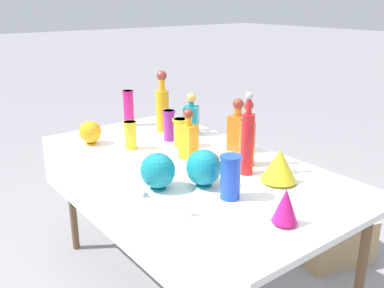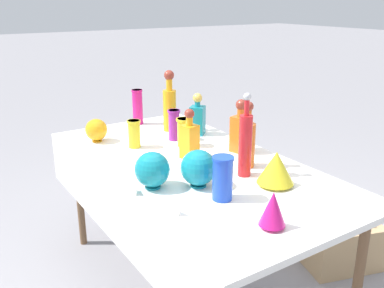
{
  "view_description": "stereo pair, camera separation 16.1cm",
  "coord_description": "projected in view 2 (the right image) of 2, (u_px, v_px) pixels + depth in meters",
  "views": [
    {
      "loc": [
        1.61,
        -1.24,
        1.55
      ],
      "look_at": [
        0.0,
        0.0,
        0.86
      ],
      "focal_mm": 40.0,
      "sensor_mm": 36.0,
      "label": 1
    },
    {
      "loc": [
        1.71,
        -1.11,
        1.55
      ],
      "look_at": [
        0.0,
        0.0,
        0.86
      ],
      "focal_mm": 40.0,
      "sensor_mm": 36.0,
      "label": 2
    }
  ],
  "objects": [
    {
      "name": "slender_vase_4",
      "position": [
        138.0,
        106.0,
        2.82
      ],
      "size": [
        0.07,
        0.07,
        0.23
      ],
      "color": "#C61972",
      "rests_on": "display_table"
    },
    {
      "name": "fluted_vase_1",
      "position": [
        276.0,
        168.0,
        1.89
      ],
      "size": [
        0.17,
        0.17,
        0.16
      ],
      "color": "yellow",
      "rests_on": "display_table"
    },
    {
      "name": "tall_bottle_2",
      "position": [
        170.0,
        105.0,
        2.67
      ],
      "size": [
        0.08,
        0.08,
        0.38
      ],
      "color": "orange",
      "rests_on": "display_table"
    },
    {
      "name": "slender_vase_3",
      "position": [
        223.0,
        177.0,
        1.75
      ],
      "size": [
        0.09,
        0.09,
        0.19
      ],
      "color": "blue",
      "rests_on": "display_table"
    },
    {
      "name": "slender_vase_1",
      "position": [
        134.0,
        133.0,
        2.38
      ],
      "size": [
        0.08,
        0.08,
        0.16
      ],
      "color": "yellow",
      "rests_on": "display_table"
    },
    {
      "name": "slender_vase_0",
      "position": [
        174.0,
        124.0,
        2.5
      ],
      "size": [
        0.08,
        0.08,
        0.18
      ],
      "color": "purple",
      "rests_on": "display_table"
    },
    {
      "name": "fluted_vase_0",
      "position": [
        273.0,
        209.0,
        1.54
      ],
      "size": [
        0.1,
        0.1,
        0.14
      ],
      "color": "#C61972",
      "rests_on": "display_table"
    },
    {
      "name": "price_tag_left",
      "position": [
        135.0,
        190.0,
        1.83
      ],
      "size": [
        0.06,
        0.02,
        0.03
      ],
      "primitive_type": "cube",
      "rotation": [
        -0.21,
        0.0,
        -0.2
      ],
      "color": "white",
      "rests_on": "display_table"
    },
    {
      "name": "square_decanter_1",
      "position": [
        197.0,
        117.0,
        2.61
      ],
      "size": [
        0.12,
        0.12,
        0.26
      ],
      "color": "teal",
      "rests_on": "display_table"
    },
    {
      "name": "tall_bottle_0",
      "position": [
        245.0,
        143.0,
        1.97
      ],
      "size": [
        0.06,
        0.06,
        0.4
      ],
      "color": "red",
      "rests_on": "display_table"
    },
    {
      "name": "square_decanter_2",
      "position": [
        189.0,
        138.0,
        2.21
      ],
      "size": [
        0.09,
        0.09,
        0.27
      ],
      "color": "orange",
      "rests_on": "display_table"
    },
    {
      "name": "tall_bottle_1",
      "position": [
        247.0,
        141.0,
        2.1
      ],
      "size": [
        0.08,
        0.08,
        0.33
      ],
      "color": "orange",
      "rests_on": "display_table"
    },
    {
      "name": "slender_vase_2",
      "position": [
        184.0,
        131.0,
        2.4
      ],
      "size": [
        0.09,
        0.09,
        0.16
      ],
      "color": "yellow",
      "rests_on": "display_table"
    },
    {
      "name": "ground_plane",
      "position": [
        192.0,
        287.0,
        2.43
      ],
      "size": [
        40.0,
        40.0,
        0.0
      ],
      "primitive_type": "plane",
      "color": "gray"
    },
    {
      "name": "round_bowl_1",
      "position": [
        198.0,
        168.0,
        1.88
      ],
      "size": [
        0.16,
        0.16,
        0.17
      ],
      "color": "teal",
      "rests_on": "display_table"
    },
    {
      "name": "cardboard_box_behind_left",
      "position": [
        297.0,
        218.0,
        2.9
      ],
      "size": [
        0.51,
        0.41,
        0.36
      ],
      "color": "tan",
      "rests_on": "ground"
    },
    {
      "name": "display_table",
      "position": [
        187.0,
        175.0,
        2.19
      ],
      "size": [
        1.77,
        0.92,
        0.76
      ],
      "color": "white",
      "rests_on": "ground"
    },
    {
      "name": "round_bowl_2",
      "position": [
        152.0,
        170.0,
        1.87
      ],
      "size": [
        0.16,
        0.16,
        0.16
      ],
      "color": "teal",
      "rests_on": "display_table"
    },
    {
      "name": "round_bowl_0",
      "position": [
        96.0,
        130.0,
        2.48
      ],
      "size": [
        0.13,
        0.13,
        0.14
      ],
      "color": "orange",
      "rests_on": "display_table"
    },
    {
      "name": "cardboard_box_behind_right",
      "position": [
        329.0,
        233.0,
        2.71
      ],
      "size": [
        0.66,
        0.58,
        0.37
      ],
      "color": "tan",
      "rests_on": "ground"
    },
    {
      "name": "price_tag_center",
      "position": [
        175.0,
        209.0,
        1.65
      ],
      "size": [
        0.05,
        0.03,
        0.04
      ],
      "primitive_type": "cube",
      "rotation": [
        -0.21,
        0.0,
        0.23
      ],
      "color": "white",
      "rests_on": "display_table"
    },
    {
      "name": "square_decanter_0",
      "position": [
        241.0,
        130.0,
        2.3
      ],
      "size": [
        0.1,
        0.1,
        0.29
      ],
      "color": "orange",
      "rests_on": "display_table"
    }
  ]
}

